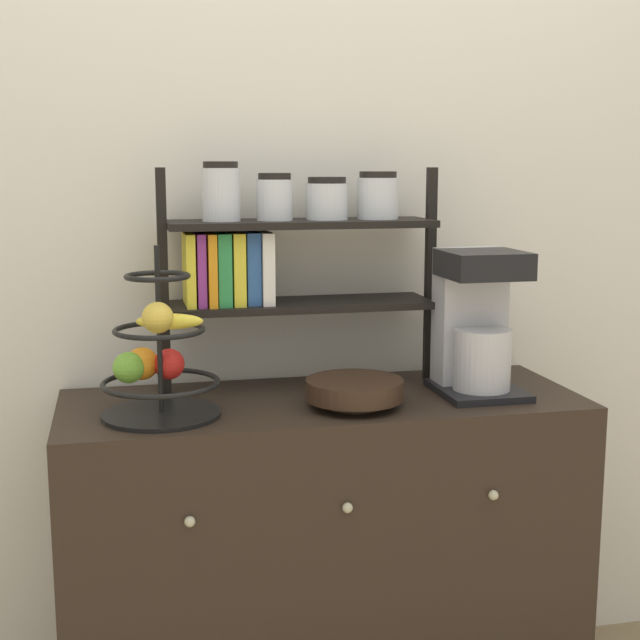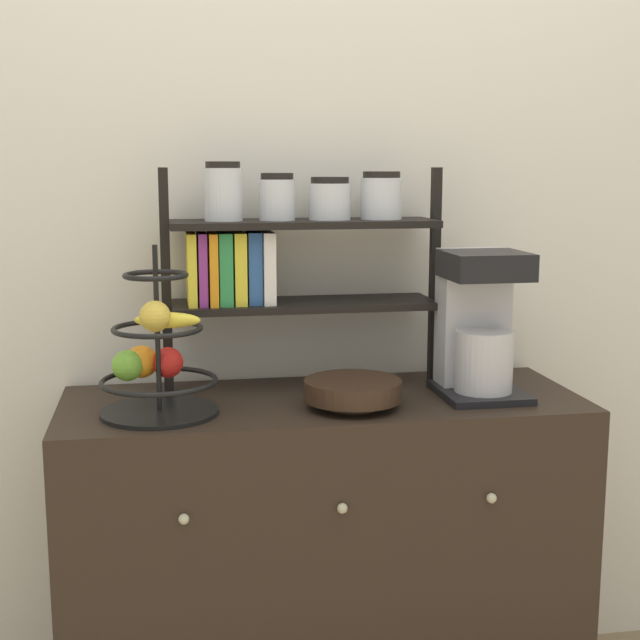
{
  "view_description": "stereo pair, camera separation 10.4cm",
  "coord_description": "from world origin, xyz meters",
  "views": [
    {
      "loc": [
        -0.48,
        -1.84,
        1.43
      ],
      "look_at": [
        -0.01,
        0.24,
        1.06
      ],
      "focal_mm": 50.0,
      "sensor_mm": 36.0,
      "label": 1
    },
    {
      "loc": [
        -0.38,
        -1.86,
        1.43
      ],
      "look_at": [
        -0.01,
        0.24,
        1.06
      ],
      "focal_mm": 50.0,
      "sensor_mm": 36.0,
      "label": 2
    }
  ],
  "objects": [
    {
      "name": "fruit_stand",
      "position": [
        -0.4,
        0.17,
        0.99
      ],
      "size": [
        0.27,
        0.27,
        0.39
      ],
      "color": "black",
      "rests_on": "sideboard"
    },
    {
      "name": "coffee_maker",
      "position": [
        0.39,
        0.22,
        1.04
      ],
      "size": [
        0.2,
        0.24,
        0.36
      ],
      "color": "black",
      "rests_on": "sideboard"
    },
    {
      "name": "sideboard",
      "position": [
        0.0,
        0.24,
        0.43
      ],
      "size": [
        1.28,
        0.5,
        0.86
      ],
      "color": "black",
      "rests_on": "ground_plane"
    },
    {
      "name": "wooden_bowl",
      "position": [
        0.06,
        0.14,
        0.9
      ],
      "size": [
        0.23,
        0.23,
        0.07
      ],
      "color": "black",
      "rests_on": "sideboard"
    },
    {
      "name": "wall_back",
      "position": [
        0.0,
        0.52,
        1.3
      ],
      "size": [
        7.0,
        0.05,
        2.6
      ],
      "primitive_type": "cube",
      "color": "silver",
      "rests_on": "ground_plane"
    },
    {
      "name": "shelf_hutch",
      "position": [
        -0.08,
        0.38,
        1.23
      ],
      "size": [
        0.72,
        0.2,
        0.58
      ],
      "color": "black",
      "rests_on": "sideboard"
    }
  ]
}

